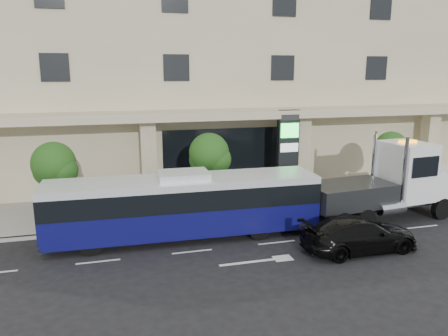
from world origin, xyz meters
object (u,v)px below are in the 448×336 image
object	(u,v)px
black_sedan	(359,234)
signage_pylon	(288,152)
city_bus	(184,204)
tow_truck	(391,184)

from	to	relation	value
black_sedan	signage_pylon	world-z (taller)	signage_pylon
city_bus	signage_pylon	size ratio (longest dim) A/B	2.41
city_bus	black_sedan	size ratio (longest dim) A/B	2.45
tow_truck	black_sedan	xyz separation A→B (m)	(-3.95, -3.44, -1.14)
tow_truck	black_sedan	distance (m)	5.36
tow_truck	signage_pylon	world-z (taller)	signage_pylon
black_sedan	signage_pylon	size ratio (longest dim) A/B	0.98
signage_pylon	black_sedan	bearing A→B (deg)	-91.32
tow_truck	black_sedan	size ratio (longest dim) A/B	1.95
signage_pylon	city_bus	bearing A→B (deg)	-143.79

